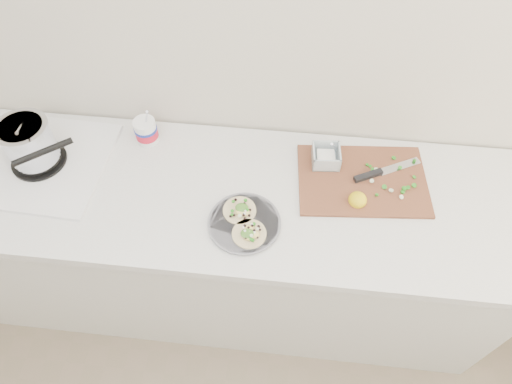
# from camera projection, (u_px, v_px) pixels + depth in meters

# --- Properties ---
(counter) EXTENTS (2.44, 0.66, 0.90)m
(counter) POSITION_uv_depth(u_px,v_px,m) (213.00, 246.00, 2.05)
(counter) COLOR silver
(counter) RESTS_ON ground
(stove) EXTENTS (0.52, 0.48, 0.24)m
(stove) POSITION_uv_depth(u_px,v_px,m) (33.00, 150.00, 1.68)
(stove) COLOR silver
(stove) RESTS_ON counter
(taco_plate) EXTENTS (0.25, 0.25, 0.04)m
(taco_plate) POSITION_uv_depth(u_px,v_px,m) (244.00, 222.00, 1.57)
(taco_plate) COLOR slate
(taco_plate) RESTS_ON counter
(tub) EXTENTS (0.09, 0.09, 0.20)m
(tub) POSITION_uv_depth(u_px,v_px,m) (146.00, 129.00, 1.77)
(tub) COLOR white
(tub) RESTS_ON counter
(cutboard) EXTENTS (0.50, 0.37, 0.07)m
(cutboard) POSITION_uv_depth(u_px,v_px,m) (360.00, 176.00, 1.69)
(cutboard) COLOR brown
(cutboard) RESTS_ON counter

